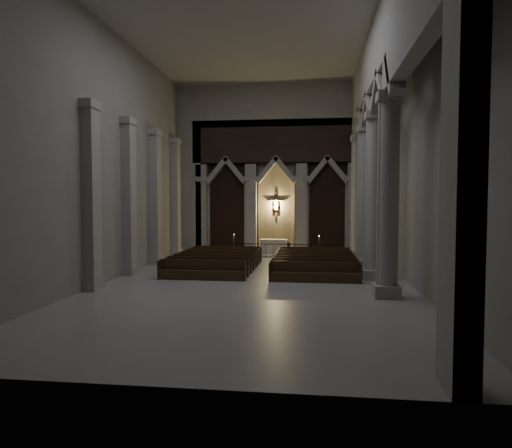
% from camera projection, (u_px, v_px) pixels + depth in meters
% --- Properties ---
extents(room, '(24.00, 24.10, 12.00)m').
position_uv_depth(room, '(256.00, 118.00, 20.80)').
color(room, '#A09E98').
rests_on(room, ground).
extents(sanctuary_wall, '(14.00, 0.77, 12.00)m').
position_uv_depth(sanctuary_wall, '(276.00, 161.00, 32.28)').
color(sanctuary_wall, '#A7A49B').
rests_on(sanctuary_wall, ground).
extents(right_arcade, '(1.00, 24.00, 12.00)m').
position_uv_depth(right_arcade, '(376.00, 115.00, 21.43)').
color(right_arcade, '#A7A49B').
rests_on(right_arcade, ground).
extents(left_pilasters, '(0.60, 13.00, 8.03)m').
position_uv_depth(left_pilasters, '(143.00, 199.00, 25.28)').
color(left_pilasters, '#A7A49B').
rests_on(left_pilasters, ground).
extents(sanctuary_step, '(8.50, 2.60, 0.15)m').
position_uv_depth(sanctuary_step, '(275.00, 254.00, 31.70)').
color(sanctuary_step, '#A7A49B').
rests_on(sanctuary_step, ground).
extents(altar, '(1.91, 0.77, 0.97)m').
position_uv_depth(altar, '(274.00, 246.00, 31.66)').
color(altar, beige).
rests_on(altar, sanctuary_step).
extents(altar_rail, '(4.97, 0.09, 0.98)m').
position_uv_depth(altar_rail, '(273.00, 248.00, 30.24)').
color(altar_rail, black).
rests_on(altar_rail, ground).
extents(candle_stand_left, '(0.26, 0.26, 1.57)m').
position_uv_depth(candle_stand_left, '(234.00, 251.00, 30.64)').
color(candle_stand_left, '#9D6630').
rests_on(candle_stand_left, ground).
extents(candle_stand_right, '(0.26, 0.26, 1.52)m').
position_uv_depth(candle_stand_right, '(319.00, 252.00, 29.94)').
color(candle_stand_right, '#9D6630').
rests_on(candle_stand_right, ground).
extents(pews, '(9.70, 7.11, 0.96)m').
position_uv_depth(pews, '(265.00, 265.00, 24.93)').
color(pews, black).
rests_on(pews, ground).
extents(worshipper, '(0.51, 0.41, 1.23)m').
position_uv_depth(worshipper, '(289.00, 252.00, 28.08)').
color(worshipper, black).
rests_on(worshipper, ground).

